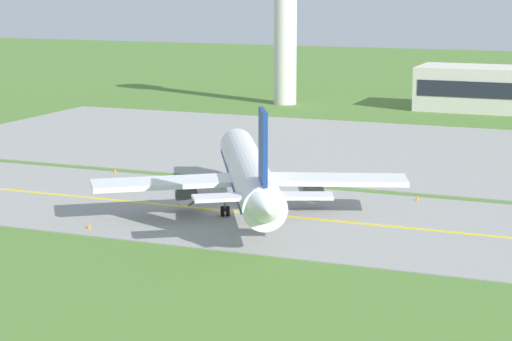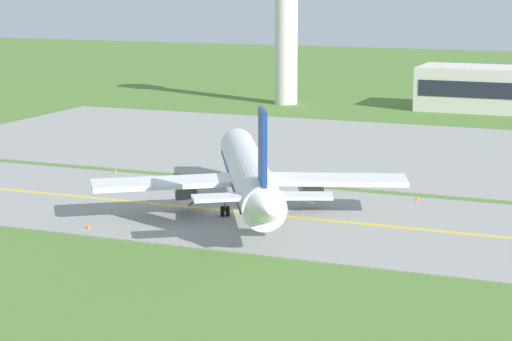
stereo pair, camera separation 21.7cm
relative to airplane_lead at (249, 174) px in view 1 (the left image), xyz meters
name	(u,v)px [view 1 (the left image)]	position (x,y,z in m)	size (l,w,h in m)	color
ground_plane	(227,212)	(-2.30, -0.52, -4.13)	(500.00, 500.00, 0.00)	#517A33
taxiway_strip	(227,211)	(-2.30, -0.52, -4.08)	(240.00, 28.00, 0.10)	gray
apron_pad	(413,152)	(7.70, 41.48, -4.08)	(140.00, 52.00, 0.10)	gray
taxiway_centreline	(227,211)	(-2.30, -0.52, -4.03)	(220.00, 0.60, 0.01)	yellow
airplane_lead	(249,174)	(0.00, 0.00, 0.00)	(30.50, 36.77, 12.70)	white
control_tower	(285,14)	(-27.92, 85.98, 13.32)	(7.60, 7.60, 29.19)	silver
traffic_cone_near_edge	(115,171)	(-23.47, 12.87, -3.83)	(0.44, 0.44, 0.60)	orange
traffic_cone_mid_edge	(89,226)	(-11.75, -12.28, -3.83)	(0.44, 0.44, 0.60)	orange
traffic_cone_far_edge	(417,199)	(15.01, 11.74, -3.83)	(0.44, 0.44, 0.60)	orange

